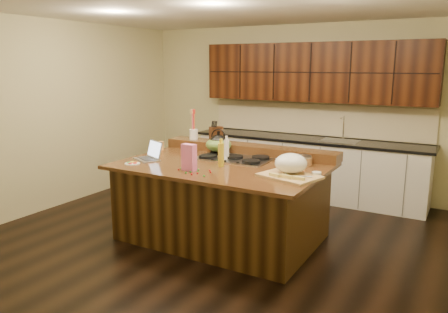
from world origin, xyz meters
The scene contains 35 objects.
room centered at (0.00, 0.00, 1.35)m, with size 5.52×5.02×2.72m.
island centered at (0.00, 0.00, 0.46)m, with size 2.40×1.60×0.92m.
back_ledge centered at (0.00, 0.70, 0.98)m, with size 2.40×0.30×0.12m, color black.
cooktop centered at (0.00, 0.30, 0.94)m, with size 0.92×0.52×0.05m.
back_counter centered at (0.30, 2.23, 0.98)m, with size 3.70×0.66×2.40m.
kettle centered at (-0.30, 0.43, 1.08)m, with size 0.25×0.25×0.22m, color black.
green_bowl centered at (-0.30, 0.43, 1.06)m, with size 0.33×0.33×0.18m, color #50732E.
laptop centered at (-0.89, -0.23, 0.98)m, with size 0.41×0.38×0.23m.
oil_bottle centered at (0.06, -0.12, 1.06)m, with size 0.07×0.07×0.27m, color gold.
vinegar_bottle centered at (-0.06, 0.22, 1.04)m, with size 0.06×0.06×0.25m, color silver.
wooden_tray centered at (0.91, -0.13, 1.03)m, with size 0.68×0.57×0.24m.
ramekin_a centered at (1.15, 0.00, 0.94)m, with size 0.10×0.10×0.04m, color white.
ramekin_b centered at (0.70, 0.24, 0.94)m, with size 0.10×0.10×0.04m, color white.
ramekin_c centered at (0.85, 0.10, 0.94)m, with size 0.10×0.10×0.04m, color white.
strainer_bowl centered at (0.83, 0.43, 0.97)m, with size 0.24×0.24×0.09m, color #996B3F.
kitchen_timer centered at (0.90, -0.24, 0.96)m, with size 0.08×0.08×0.07m, color silver.
pink_bag centered at (-0.15, -0.46, 1.07)m, with size 0.16×0.08×0.29m, color pink.
candy_plate centered at (-0.91, -0.53, 0.93)m, with size 0.18×0.18×0.01m, color white.
package_box centered at (-1.15, 0.30, 0.98)m, with size 0.09×0.06×0.12m, color #E39F50.
utensil_crock centered at (-0.86, 0.70, 1.11)m, with size 0.12×0.12×0.14m, color white.
knife_block centered at (-0.50, 0.70, 1.14)m, with size 0.10×0.17×0.20m, color black.
gumdrop_0 centered at (0.07, -0.38, 0.93)m, with size 0.02×0.02×0.02m, color red.
gumdrop_1 centered at (-0.01, -0.50, 0.93)m, with size 0.02×0.02×0.02m, color #198C26.
gumdrop_2 centered at (0.12, -0.44, 0.93)m, with size 0.02×0.02×0.02m, color red.
gumdrop_3 centered at (-0.08, -0.54, 0.93)m, with size 0.02×0.02×0.02m, color #198C26.
gumdrop_4 centered at (0.02, -0.55, 0.93)m, with size 0.02×0.02×0.02m, color red.
gumdrop_5 centered at (-0.27, -0.44, 0.93)m, with size 0.02×0.02×0.02m, color #198C26.
gumdrop_6 centered at (-0.01, -0.61, 0.93)m, with size 0.02×0.02×0.02m, color red.
gumdrop_7 centered at (-0.06, -0.41, 0.93)m, with size 0.02×0.02×0.02m, color #198C26.
gumdrop_8 centered at (-0.25, -0.52, 0.93)m, with size 0.02×0.02×0.02m, color red.
gumdrop_9 centered at (0.14, -0.62, 0.93)m, with size 0.02×0.02×0.02m, color #198C26.
gumdrop_10 centered at (-0.19, -0.41, 0.93)m, with size 0.02×0.02×0.02m, color red.
gumdrop_11 centered at (-0.10, -0.60, 0.93)m, with size 0.02×0.02×0.02m, color #198C26.
gumdrop_12 centered at (-0.16, -0.46, 0.93)m, with size 0.02×0.02×0.02m, color red.
gumdrop_13 centered at (-0.17, -0.39, 0.93)m, with size 0.02×0.02×0.02m, color #198C26.
Camera 1 is at (2.52, -4.33, 2.06)m, focal length 35.00 mm.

